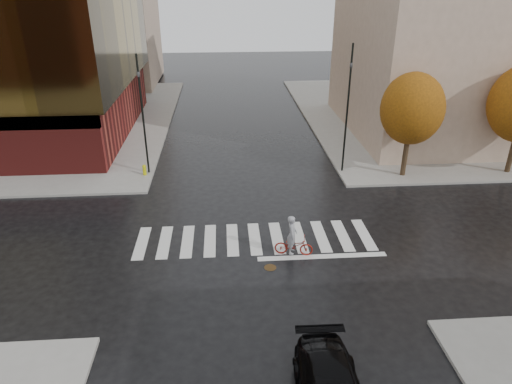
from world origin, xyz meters
The scene contains 10 objects.
ground centered at (0.00, 0.00, 0.00)m, with size 120.00×120.00×0.00m, color black.
sidewalk_ne centered at (21.00, 21.00, 0.07)m, with size 30.00×30.00×0.15m, color gray.
crosswalk centered at (0.00, 0.50, 0.01)m, with size 12.00×3.00×0.01m, color silver.
building_ne_tan centered at (17.00, 17.00, 9.15)m, with size 16.00×16.00×18.00m, color tan.
tree_ne_a centered at (10.00, 7.40, 4.46)m, with size 3.80×3.80×6.50m.
cyclist centered at (1.66, -1.00, 0.68)m, with size 1.85×0.94×2.01m.
traffic_light_nw centered at (-6.30, 9.00, 4.42)m, with size 0.21×0.18×7.47m.
traffic_light_ne centered at (6.30, 8.37, 4.81)m, with size 0.21×0.24×8.02m.
fire_hydrant centered at (-6.50, 8.59, 0.53)m, with size 0.24×0.24×0.69m.
manhole centered at (0.51, -2.00, 0.01)m, with size 0.55×0.55×0.01m, color #4E371C.
Camera 1 is at (-1.35, -18.72, 11.80)m, focal length 32.00 mm.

